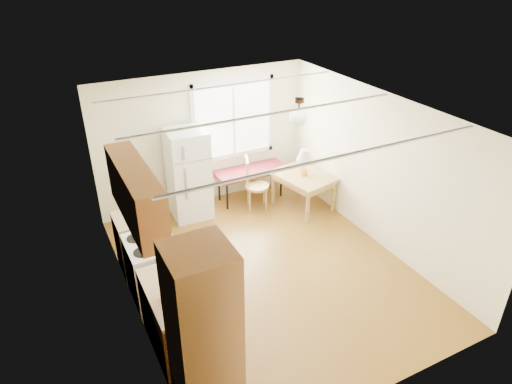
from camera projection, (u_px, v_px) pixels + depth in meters
room_shell at (268, 198)px, 6.42m from camera, size 4.60×5.60×2.62m
kitchen_run at (167, 283)px, 5.43m from camera, size 0.65×3.40×2.20m
window_unit at (233, 119)px, 8.46m from camera, size 1.64×0.05×1.51m
pendant_light at (299, 116)px, 6.55m from camera, size 0.26×0.26×0.40m
refrigerator at (189, 174)px, 8.07m from camera, size 0.70×0.72×1.64m
bench at (250, 172)px, 8.73m from camera, size 1.38×0.51×0.64m
dining_table at (303, 180)px, 8.43m from camera, size 1.01×1.22×0.67m
chair at (252, 180)px, 8.38m from camera, size 0.50×0.49×1.02m
table_lamp at (305, 157)px, 8.21m from camera, size 0.29×0.29×0.50m
coffee_maker at (184, 307)px, 4.81m from camera, size 0.20×0.25×0.36m
kettle at (166, 290)px, 5.07m from camera, size 0.13×0.13×0.25m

